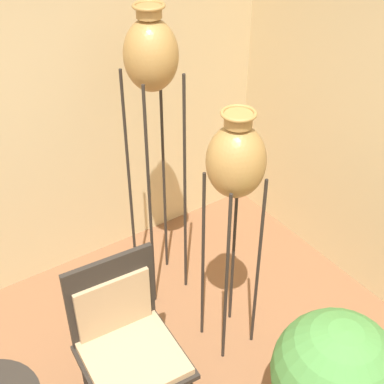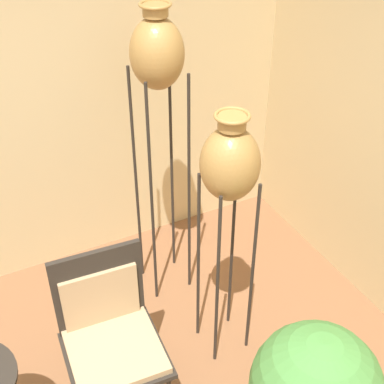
{
  "view_description": "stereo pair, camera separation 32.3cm",
  "coord_description": "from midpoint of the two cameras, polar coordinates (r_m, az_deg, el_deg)",
  "views": [
    {
      "loc": [
        -0.63,
        -1.11,
        2.86
      ],
      "look_at": [
        0.85,
        1.08,
        1.0
      ],
      "focal_mm": 50.0,
      "sensor_mm": 36.0,
      "label": 1
    },
    {
      "loc": [
        -0.36,
        -1.27,
        2.86
      ],
      "look_at": [
        0.85,
        1.08,
        1.0
      ],
      "focal_mm": 50.0,
      "sensor_mm": 36.0,
      "label": 2
    }
  ],
  "objects": [
    {
      "name": "wall_back",
      "position": [
        3.61,
        -16.8,
        8.82
      ],
      "size": [
        8.04,
        0.06,
        2.7
      ],
      "color": "#D1B784",
      "rests_on": "ground_plane"
    },
    {
      "name": "vase_stand_tall",
      "position": [
        3.14,
        -0.7,
        13.73
      ],
      "size": [
        0.32,
        0.32,
        2.05
      ],
      "color": "#28231E",
      "rests_on": "ground_plane"
    },
    {
      "name": "vase_stand_medium",
      "position": [
        2.81,
        7.35,
        2.51
      ],
      "size": [
        0.32,
        0.32,
        1.67
      ],
      "color": "#28231E",
      "rests_on": "ground_plane"
    },
    {
      "name": "chair",
      "position": [
        2.97,
        -5.67,
        -14.62
      ],
      "size": [
        0.55,
        0.54,
        1.04
      ],
      "rotation": [
        0.0,
        0.0,
        -0.07
      ],
      "color": "#28231E",
      "rests_on": "ground_plane"
    }
  ]
}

